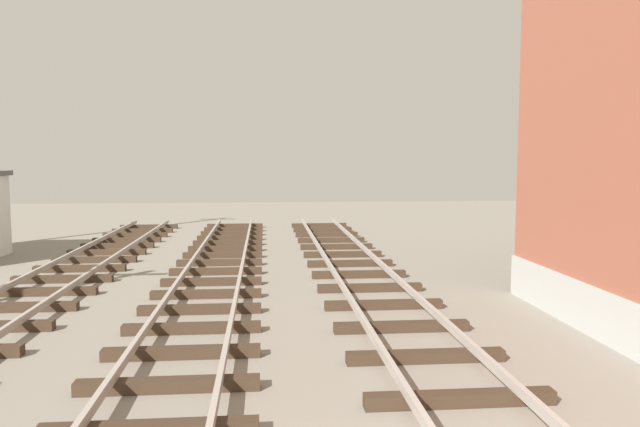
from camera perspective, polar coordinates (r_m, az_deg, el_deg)
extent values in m
cube|color=#38281C|center=(8.53, 12.73, -16.29)|extent=(2.50, 0.24, 0.18)
cube|color=#38281C|center=(10.08, 9.68, -12.84)|extent=(2.50, 0.24, 0.18)
cube|color=#38281C|center=(11.67, 7.50, -10.29)|extent=(2.50, 0.24, 0.18)
cube|color=#38281C|center=(13.29, 5.87, -8.35)|extent=(2.50, 0.24, 0.18)
cube|color=#38281C|center=(14.93, 4.60, -6.83)|extent=(2.50, 0.24, 0.18)
cube|color=#38281C|center=(16.58, 3.60, -5.61)|extent=(2.50, 0.24, 0.18)
cube|color=#38281C|center=(18.25, 2.78, -4.61)|extent=(2.50, 0.24, 0.18)
cube|color=#38281C|center=(19.92, 2.10, -3.78)|extent=(2.50, 0.24, 0.18)
cube|color=#38281C|center=(21.60, 1.52, -3.07)|extent=(2.50, 0.24, 0.18)
cube|color=#38281C|center=(23.28, 1.03, -2.47)|extent=(2.50, 0.24, 0.18)
cube|color=#38281C|center=(24.97, 0.61, -1.95)|extent=(2.50, 0.24, 0.18)
cube|color=#38281C|center=(26.66, 0.24, -1.49)|extent=(2.50, 0.24, 0.18)
cube|color=#38281C|center=(28.35, -0.09, -1.09)|extent=(2.50, 0.24, 0.18)
cube|color=#38281C|center=(9.03, -13.79, -15.08)|extent=(2.50, 0.24, 0.18)
cube|color=#38281C|center=(10.36, -12.59, -12.38)|extent=(2.50, 0.24, 0.18)
cube|color=#38281C|center=(11.71, -11.69, -10.30)|extent=(2.50, 0.24, 0.18)
cube|color=#38281C|center=(13.07, -10.98, -8.65)|extent=(2.50, 0.24, 0.18)
cube|color=#38281C|center=(14.44, -10.41, -7.31)|extent=(2.50, 0.24, 0.18)
cube|color=#38281C|center=(15.83, -9.94, -6.20)|extent=(2.50, 0.24, 0.18)
cube|color=#38281C|center=(17.21, -9.55, -5.27)|extent=(2.50, 0.24, 0.18)
cube|color=#38281C|center=(18.60, -9.22, -4.48)|extent=(2.50, 0.24, 0.18)
cube|color=#38281C|center=(20.00, -8.93, -3.80)|extent=(2.50, 0.24, 0.18)
cube|color=#38281C|center=(21.40, -8.69, -3.21)|extent=(2.50, 0.24, 0.18)
cube|color=#38281C|center=(22.80, -8.47, -2.69)|extent=(2.50, 0.24, 0.18)
cube|color=#38281C|center=(24.20, -8.28, -2.23)|extent=(2.50, 0.24, 0.18)
cube|color=#38281C|center=(25.60, -8.11, -1.82)|extent=(2.50, 0.24, 0.18)
cube|color=#38281C|center=(27.01, -7.96, -1.46)|extent=(2.50, 0.24, 0.18)
cube|color=#38281C|center=(28.42, -7.82, -1.13)|extent=(2.50, 0.24, 0.18)
cube|color=#38281C|center=(14.45, -26.17, -7.75)|extent=(2.50, 0.24, 0.18)
cube|color=#38281C|center=(15.83, -24.22, -6.58)|extent=(2.50, 0.24, 0.18)
cube|color=#38281C|center=(17.23, -22.59, -5.59)|extent=(2.50, 0.24, 0.18)
cube|color=#38281C|center=(18.65, -21.21, -4.75)|extent=(2.50, 0.24, 0.18)
cube|color=#38281C|center=(20.08, -20.03, -4.02)|extent=(2.50, 0.24, 0.18)
cube|color=#38281C|center=(21.52, -19.00, -3.39)|extent=(2.50, 0.24, 0.18)
cube|color=#38281C|center=(22.96, -18.11, -2.84)|extent=(2.50, 0.24, 0.18)
cube|color=#38281C|center=(24.42, -17.32, -2.35)|extent=(2.50, 0.24, 0.18)
cube|color=#38281C|center=(25.87, -16.63, -1.91)|extent=(2.50, 0.24, 0.18)
cube|color=#38281C|center=(27.34, -16.00, -1.53)|extent=(2.50, 0.24, 0.18)
cube|color=#38281C|center=(28.81, -15.45, -1.18)|extent=(2.50, 0.24, 0.18)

